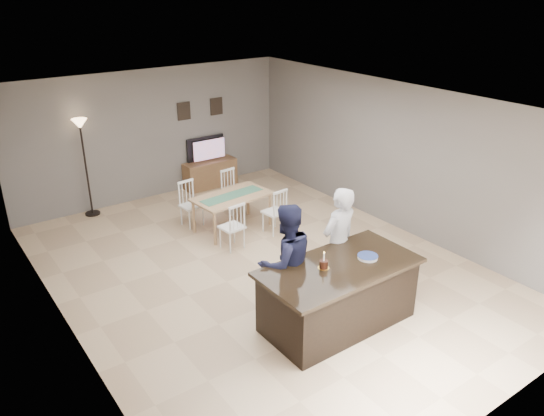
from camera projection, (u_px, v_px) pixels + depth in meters
floor at (262, 269)px, 8.61m from camera, size 8.00×8.00×0.00m
room_shell at (261, 172)px, 7.94m from camera, size 8.00×8.00×8.00m
kitchen_island at (338, 294)px, 7.09m from camera, size 2.15×1.10×0.90m
tv_console at (210, 174)px, 11.94m from camera, size 1.20×0.40×0.60m
television at (208, 149)px, 11.77m from camera, size 0.91×0.12×0.53m
tv_screen_glow at (209, 150)px, 11.71m from camera, size 0.78×0.00×0.78m
picture_frames at (200, 109)px, 11.49m from camera, size 1.10×0.02×0.38m
doorway at (134, 349)px, 4.80m from camera, size 0.00×2.10×2.65m
woman at (338, 243)px, 7.60m from camera, size 0.66×0.46×1.70m
man at (286, 263)px, 7.10m from camera, size 0.88×0.72×1.68m
birthday_cake at (324, 264)px, 6.83m from camera, size 0.15×0.15×0.24m
plate_stack at (368, 257)px, 7.08m from camera, size 0.28×0.28×0.04m
dining_table at (232, 201)px, 9.80m from camera, size 1.51×1.73×0.87m
floor_lamp at (82, 142)px, 10.03m from camera, size 0.29×0.29×1.94m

